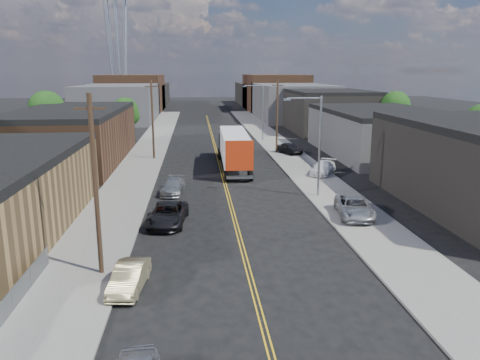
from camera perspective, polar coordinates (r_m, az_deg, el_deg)
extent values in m
plane|color=black|center=(75.66, -3.25, 4.73)|extent=(260.00, 260.00, 0.00)
cube|color=gold|center=(60.87, -2.69, 2.67)|extent=(0.32, 120.00, 0.01)
cube|color=slate|center=(61.16, -11.63, 2.53)|extent=(5.00, 140.00, 0.15)
cube|color=slate|center=(62.03, 6.12, 2.88)|extent=(5.00, 140.00, 0.15)
cube|color=#4A2F1D|center=(61.25, -19.81, 4.81)|extent=(12.00, 26.00, 6.00)
cube|color=black|center=(60.91, -20.05, 7.88)|extent=(12.00, 26.00, 0.60)
cube|color=navy|center=(39.89, 21.54, 1.43)|extent=(0.30, 20.00, 0.80)
cube|color=#363639|center=(66.19, 16.71, 5.39)|extent=(14.00, 24.00, 5.50)
cube|color=black|center=(65.87, 16.89, 8.01)|extent=(14.00, 24.00, 0.60)
cube|color=black|center=(90.59, 10.60, 8.15)|extent=(14.00, 22.00, 7.00)
cube|color=black|center=(90.35, 10.70, 10.55)|extent=(14.00, 22.00, 0.60)
cube|color=#363639|center=(111.35, -14.49, 9.12)|extent=(16.00, 30.00, 8.00)
cube|color=#363639|center=(112.36, 6.38, 9.48)|extent=(16.00, 30.00, 8.00)
cube|color=#4A2F1D|center=(136.02, -12.90, 10.29)|extent=(16.00, 26.00, 10.00)
cube|color=#4A2F1D|center=(136.84, 4.24, 10.59)|extent=(16.00, 26.00, 10.00)
cube|color=black|center=(155.92, -11.94, 10.11)|extent=(16.00, 40.00, 7.00)
cube|color=black|center=(156.65, 3.00, 10.38)|extent=(16.00, 40.00, 7.00)
cylinder|color=gray|center=(126.32, -14.64, 14.54)|extent=(0.80, 0.80, 30.00)
cylinder|color=gray|center=(124.86, -15.60, 14.51)|extent=(1.94, 1.94, 29.98)
cylinder|color=gray|center=(124.32, -13.95, 14.61)|extent=(1.94, 1.94, 29.98)
cylinder|color=gray|center=(128.33, -15.32, 14.47)|extent=(1.94, 1.94, 29.98)
cylinder|color=gray|center=(127.80, -13.71, 14.57)|extent=(1.94, 1.94, 29.98)
cylinder|color=gray|center=(41.76, 9.67, 3.91)|extent=(0.18, 0.18, 9.00)
cylinder|color=gray|center=(40.93, 7.85, 9.85)|extent=(3.00, 0.12, 0.12)
cube|color=gray|center=(40.62, 5.75, 9.74)|extent=(0.60, 0.25, 0.18)
cylinder|color=gray|center=(75.85, 2.81, 8.18)|extent=(0.18, 0.18, 9.00)
cylinder|color=gray|center=(75.40, 1.70, 11.43)|extent=(3.00, 0.12, 0.12)
cube|color=gray|center=(75.23, 0.54, 11.36)|extent=(0.60, 0.25, 0.18)
cylinder|color=black|center=(26.09, -17.19, -0.91)|extent=(0.26, 0.26, 10.00)
cube|color=black|center=(25.44, -17.83, 8.30)|extent=(1.60, 0.12, 0.12)
cylinder|color=black|center=(60.34, -10.61, 7.16)|extent=(0.26, 0.26, 10.00)
cube|color=black|center=(60.06, -10.78, 11.15)|extent=(1.60, 0.12, 0.12)
cylinder|color=black|center=(64.04, 4.54, 7.68)|extent=(0.26, 0.26, 10.00)
cube|color=black|center=(63.78, 4.61, 11.44)|extent=(1.60, 0.12, 0.12)
cylinder|color=black|center=(73.47, -22.25, 5.29)|extent=(0.36, 0.36, 4.50)
sphere|color=#11330E|center=(73.12, -22.49, 8.08)|extent=(5.04, 5.04, 5.04)
sphere|color=#11330E|center=(73.31, -21.91, 7.43)|extent=(3.96, 3.96, 3.96)
sphere|color=#11330E|center=(72.93, -22.92, 7.54)|extent=(3.60, 3.60, 3.60)
cylinder|color=black|center=(78.14, -13.70, 6.03)|extent=(0.36, 0.36, 3.75)
sphere|color=#11330E|center=(77.85, -13.82, 8.22)|extent=(4.20, 4.20, 4.20)
sphere|color=#11330E|center=(78.12, -13.32, 7.71)|extent=(3.30, 3.30, 3.30)
sphere|color=#11330E|center=(77.57, -14.21, 7.80)|extent=(3.00, 3.00, 3.00)
cylinder|color=black|center=(61.15, 27.15, 3.17)|extent=(0.36, 0.36, 4.00)
sphere|color=#11330E|center=(60.21, 27.21, 5.58)|extent=(3.20, 3.20, 3.20)
cylinder|color=black|center=(82.16, 18.26, 6.26)|extent=(0.36, 0.36, 4.25)
sphere|color=#11330E|center=(81.86, 18.43, 8.62)|extent=(4.76, 4.76, 4.76)
sphere|color=#11330E|center=(82.44, 18.69, 8.03)|extent=(3.74, 3.74, 3.74)
sphere|color=#11330E|center=(81.34, 18.19, 8.19)|extent=(3.40, 3.40, 3.40)
cube|color=silver|center=(53.14, -0.71, 4.21)|extent=(3.09, 13.02, 3.03)
cube|color=#9C250C|center=(46.77, -0.05, 2.98)|extent=(2.83, 0.18, 3.05)
cube|color=gray|center=(47.21, -0.05, 0.34)|extent=(2.68, 0.66, 0.25)
cube|color=black|center=(61.19, -1.33, 4.32)|extent=(2.78, 3.52, 3.35)
cylinder|color=black|center=(48.59, -0.21, 0.64)|extent=(2.83, 1.14, 1.08)
cylinder|color=black|center=(61.38, -1.32, 3.28)|extent=(2.72, 1.14, 1.08)
imported|color=#8A7F5A|center=(25.31, -13.35, -11.47)|extent=(1.93, 4.30, 1.37)
imported|color=black|center=(34.96, -8.79, -4.15)|extent=(3.12, 5.76, 1.53)
imported|color=#949799|center=(43.61, -8.14, -0.77)|extent=(2.49, 4.85, 1.35)
imported|color=#A9ABAE|center=(36.91, 13.77, -3.23)|extent=(3.24, 5.70, 1.50)
imported|color=white|center=(51.43, 10.14, 1.49)|extent=(4.10, 5.16, 1.40)
imported|color=black|center=(63.71, 6.09, 3.88)|extent=(3.36, 4.60, 1.46)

